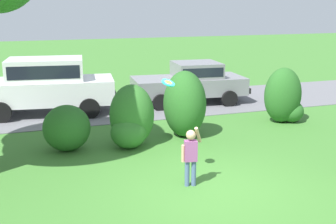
{
  "coord_description": "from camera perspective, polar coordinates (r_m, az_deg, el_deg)",
  "views": [
    {
      "loc": [
        -3.51,
        -7.41,
        3.69
      ],
      "look_at": [
        -0.19,
        2.35,
        1.1
      ],
      "focal_mm": 45.99,
      "sensor_mm": 36.0,
      "label": 1
    }
  ],
  "objects": [
    {
      "name": "ground_plane",
      "position": [
        8.99,
        6.06,
        -10.22
      ],
      "size": [
        80.0,
        80.0,
        0.0
      ],
      "primitive_type": "plane",
      "color": "#3D752D"
    },
    {
      "name": "driveway_strip",
      "position": [
        15.97,
        -5.58,
        0.71
      ],
      "size": [
        28.0,
        4.4,
        0.02
      ],
      "primitive_type": "cube",
      "color": "slate",
      "rests_on": "ground"
    },
    {
      "name": "shrub_near_tree",
      "position": [
        11.35,
        -13.27,
        -2.08
      ],
      "size": [
        1.21,
        1.11,
        1.2
      ],
      "color": "#286023",
      "rests_on": "ground"
    },
    {
      "name": "shrub_centre_left",
      "position": [
        11.41,
        -4.93,
        -1.05
      ],
      "size": [
        1.22,
        1.18,
        1.66
      ],
      "color": "#33702B",
      "rests_on": "ground"
    },
    {
      "name": "shrub_centre",
      "position": [
        12.19,
        2.23,
        1.07
      ],
      "size": [
        1.2,
        1.36,
        1.89
      ],
      "color": "#286023",
      "rests_on": "ground"
    },
    {
      "name": "shrub_centre_right",
      "position": [
        14.19,
        15.15,
        1.83
      ],
      "size": [
        1.3,
        1.01,
        1.76
      ],
      "color": "#286023",
      "rests_on": "ground"
    },
    {
      "name": "parked_sedan",
      "position": [
        16.43,
        3.04,
        4.11
      ],
      "size": [
        4.52,
        2.35,
        1.56
      ],
      "color": "gray",
      "rests_on": "ground"
    },
    {
      "name": "parked_suv",
      "position": [
        15.26,
        -15.82,
        3.7
      ],
      "size": [
        4.88,
        2.52,
        1.92
      ],
      "color": "white",
      "rests_on": "ground"
    },
    {
      "name": "child_thrower",
      "position": [
        8.89,
        3.03,
        -5.47
      ],
      "size": [
        0.47,
        0.23,
        1.29
      ],
      "color": "#4C608C",
      "rests_on": "ground"
    },
    {
      "name": "frisbee",
      "position": [
        8.74,
        0.02,
        3.9
      ],
      "size": [
        0.3,
        0.27,
        0.19
      ],
      "color": "#1EB7B2"
    }
  ]
}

